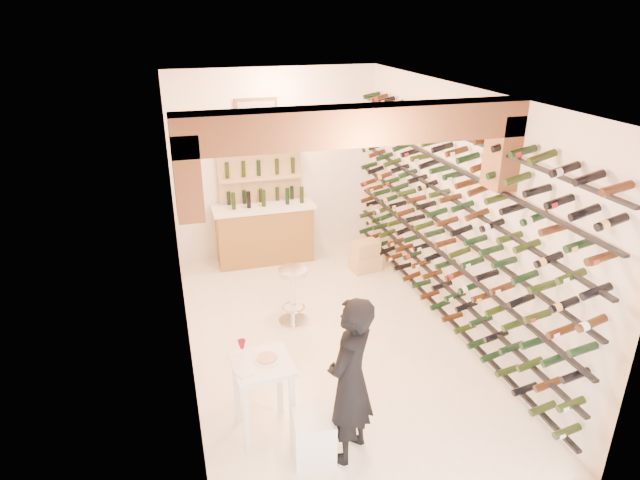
{
  "coord_description": "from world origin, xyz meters",
  "views": [
    {
      "loc": [
        -1.81,
        -5.91,
        4.04
      ],
      "look_at": [
        0.0,
        0.3,
        1.3
      ],
      "focal_mm": 30.7,
      "sensor_mm": 36.0,
      "label": 1
    }
  ],
  "objects_px": {
    "chrome_barstool": "(293,292)",
    "person": "(350,381)",
    "tasting_table": "(262,375)",
    "white_stool": "(314,438)",
    "back_counter": "(265,232)",
    "crate_lower": "(365,262)",
    "wine_rack": "(440,218)"
  },
  "relations": [
    {
      "from": "back_counter",
      "to": "crate_lower",
      "type": "distance_m",
      "value": 1.79
    },
    {
      "from": "tasting_table",
      "to": "chrome_barstool",
      "type": "distance_m",
      "value": 2.14
    },
    {
      "from": "back_counter",
      "to": "chrome_barstool",
      "type": "relative_size",
      "value": 2.08
    },
    {
      "from": "person",
      "to": "tasting_table",
      "type": "bearing_deg",
      "value": -81.82
    },
    {
      "from": "crate_lower",
      "to": "back_counter",
      "type": "bearing_deg",
      "value": 150.78
    },
    {
      "from": "white_stool",
      "to": "person",
      "type": "xyz_separation_m",
      "value": [
        0.34,
        -0.03,
        0.62
      ]
    },
    {
      "from": "tasting_table",
      "to": "chrome_barstool",
      "type": "xyz_separation_m",
      "value": [
        0.79,
        1.98,
        -0.21
      ]
    },
    {
      "from": "person",
      "to": "crate_lower",
      "type": "xyz_separation_m",
      "value": [
        1.6,
        3.79,
        -0.72
      ]
    },
    {
      "from": "chrome_barstool",
      "to": "person",
      "type": "bearing_deg",
      "value": -91.42
    },
    {
      "from": "crate_lower",
      "to": "chrome_barstool",
      "type": "bearing_deg",
      "value": -140.59
    },
    {
      "from": "wine_rack",
      "to": "chrome_barstool",
      "type": "relative_size",
      "value": 6.98
    },
    {
      "from": "tasting_table",
      "to": "crate_lower",
      "type": "xyz_separation_m",
      "value": [
        2.33,
        3.24,
        -0.54
      ]
    },
    {
      "from": "white_stool",
      "to": "crate_lower",
      "type": "xyz_separation_m",
      "value": [
        1.95,
        3.76,
        -0.1
      ]
    },
    {
      "from": "person",
      "to": "chrome_barstool",
      "type": "xyz_separation_m",
      "value": [
        0.06,
        2.53,
        -0.39
      ]
    },
    {
      "from": "back_counter",
      "to": "person",
      "type": "distance_m",
      "value": 4.66
    },
    {
      "from": "tasting_table",
      "to": "white_stool",
      "type": "bearing_deg",
      "value": -56.94
    },
    {
      "from": "wine_rack",
      "to": "crate_lower",
      "type": "relative_size",
      "value": 12.2
    },
    {
      "from": "wine_rack",
      "to": "person",
      "type": "height_order",
      "value": "wine_rack"
    },
    {
      "from": "white_stool",
      "to": "crate_lower",
      "type": "relative_size",
      "value": 1.03
    },
    {
      "from": "tasting_table",
      "to": "white_stool",
      "type": "xyz_separation_m",
      "value": [
        0.38,
        -0.52,
        -0.44
      ]
    },
    {
      "from": "tasting_table",
      "to": "crate_lower",
      "type": "distance_m",
      "value": 4.03
    },
    {
      "from": "person",
      "to": "wine_rack",
      "type": "bearing_deg",
      "value": -178.38
    },
    {
      "from": "back_counter",
      "to": "crate_lower",
      "type": "xyz_separation_m",
      "value": [
        1.52,
        -0.85,
        -0.39
      ]
    },
    {
      "from": "wine_rack",
      "to": "back_counter",
      "type": "distance_m",
      "value": 3.38
    },
    {
      "from": "back_counter",
      "to": "person",
      "type": "relative_size",
      "value": 0.99
    },
    {
      "from": "tasting_table",
      "to": "person",
      "type": "bearing_deg",
      "value": -40.7
    },
    {
      "from": "white_stool",
      "to": "person",
      "type": "bearing_deg",
      "value": -5.78
    },
    {
      "from": "wine_rack",
      "to": "person",
      "type": "xyz_separation_m",
      "value": [
        -1.91,
        -2.0,
        -0.69
      ]
    },
    {
      "from": "back_counter",
      "to": "white_stool",
      "type": "xyz_separation_m",
      "value": [
        -0.42,
        -4.61,
        -0.29
      ]
    },
    {
      "from": "wine_rack",
      "to": "back_counter",
      "type": "bearing_deg",
      "value": 124.66
    },
    {
      "from": "wine_rack",
      "to": "white_stool",
      "type": "distance_m",
      "value": 3.26
    },
    {
      "from": "person",
      "to": "crate_lower",
      "type": "relative_size",
      "value": 3.68
    }
  ]
}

